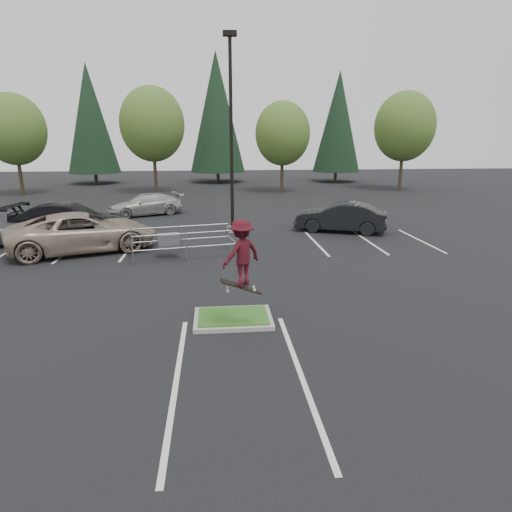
{
  "coord_description": "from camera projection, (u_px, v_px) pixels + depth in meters",
  "views": [
    {
      "loc": [
        -0.42,
        -11.24,
        5.0
      ],
      "look_at": [
        0.8,
        1.5,
        1.47
      ],
      "focal_mm": 30.0,
      "sensor_mm": 36.0,
      "label": 1
    }
  ],
  "objects": [
    {
      "name": "decid_d",
      "position": [
        404.0,
        129.0,
        41.35
      ],
      "size": [
        5.76,
        5.76,
        9.43
      ],
      "color": "#38281C",
      "rests_on": "ground"
    },
    {
      "name": "ground",
      "position": [
        233.0,
        320.0,
        12.15
      ],
      "size": [
        120.0,
        120.0,
        0.0
      ],
      "primitive_type": "plane",
      "color": "black",
      "rests_on": "ground"
    },
    {
      "name": "grass_median",
      "position": [
        233.0,
        318.0,
        12.13
      ],
      "size": [
        2.2,
        1.6,
        0.16
      ],
      "color": "#99958F",
      "rests_on": "ground"
    },
    {
      "name": "stall_lines",
      "position": [
        194.0,
        263.0,
        17.81
      ],
      "size": [
        22.62,
        17.6,
        0.01
      ],
      "color": "silver",
      "rests_on": "ground"
    },
    {
      "name": "conif_a",
      "position": [
        90.0,
        119.0,
        47.37
      ],
      "size": [
        5.72,
        5.72,
        13.0
      ],
      "color": "#38281C",
      "rests_on": "ground"
    },
    {
      "name": "conif_b",
      "position": [
        217.0,
        113.0,
        48.94
      ],
      "size": [
        6.38,
        6.38,
        14.5
      ],
      "color": "#38281C",
      "rests_on": "ground"
    },
    {
      "name": "conif_c",
      "position": [
        338.0,
        122.0,
        49.53
      ],
      "size": [
        5.5,
        5.5,
        12.5
      ],
      "color": "#38281C",
      "rests_on": "ground"
    },
    {
      "name": "car_l_tan",
      "position": [
        82.0,
        232.0,
        19.37
      ],
      "size": [
        7.03,
        4.98,
        1.78
      ],
      "primitive_type": "imported",
      "rotation": [
        0.0,
        0.0,
        1.92
      ],
      "color": "gray",
      "rests_on": "ground"
    },
    {
      "name": "car_r_charc",
      "position": [
        341.0,
        217.0,
        23.57
      ],
      "size": [
        5.22,
        3.44,
        1.63
      ],
      "primitive_type": "imported",
      "rotation": [
        0.0,
        0.0,
        4.33
      ],
      "color": "black",
      "rests_on": "ground"
    },
    {
      "name": "decid_c",
      "position": [
        282.0,
        136.0,
        39.94
      ],
      "size": [
        5.12,
        5.12,
        8.38
      ],
      "color": "#38281C",
      "rests_on": "ground"
    },
    {
      "name": "decid_b",
      "position": [
        152.0,
        127.0,
        39.3
      ],
      "size": [
        5.89,
        5.89,
        9.64
      ],
      "color": "#38281C",
      "rests_on": "ground"
    },
    {
      "name": "light_pole",
      "position": [
        231.0,
        147.0,
        22.51
      ],
      "size": [
        0.7,
        0.6,
        10.12
      ],
      "color": "#99958F",
      "rests_on": "ground"
    },
    {
      "name": "car_far_silver",
      "position": [
        147.0,
        204.0,
        28.78
      ],
      "size": [
        5.3,
        3.82,
        1.43
      ],
      "primitive_type": "imported",
      "rotation": [
        0.0,
        0.0,
        5.13
      ],
      "color": "#B0B0AA",
      "rests_on": "ground"
    },
    {
      "name": "car_l_black",
      "position": [
        70.0,
        220.0,
        22.22
      ],
      "size": [
        6.36,
        3.23,
        1.77
      ],
      "primitive_type": "imported",
      "rotation": [
        0.0,
        0.0,
        1.44
      ],
      "color": "black",
      "rests_on": "ground"
    },
    {
      "name": "decid_a",
      "position": [
        14.0,
        132.0,
        37.84
      ],
      "size": [
        5.44,
        5.44,
        8.91
      ],
      "color": "#38281C",
      "rests_on": "ground"
    },
    {
      "name": "cart_corral",
      "position": [
        172.0,
        240.0,
        18.39
      ],
      "size": [
        4.63,
        2.42,
        1.25
      ],
      "rotation": [
        0.0,
        0.0,
        0.2
      ],
      "color": "#919398",
      "rests_on": "ground"
    },
    {
      "name": "skateboarder",
      "position": [
        241.0,
        253.0,
        10.74
      ],
      "size": [
        1.27,
        1.15,
        1.97
      ],
      "rotation": [
        0.0,
        0.0,
        3.75
      ],
      "color": "black",
      "rests_on": "ground"
    }
  ]
}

